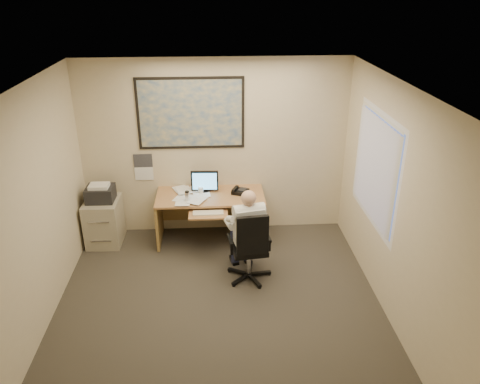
{
  "coord_description": "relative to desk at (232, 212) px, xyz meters",
  "views": [
    {
      "loc": [
        -0.04,
        -4.44,
        3.68
      ],
      "look_at": [
        0.32,
        1.3,
        1.05
      ],
      "focal_mm": 35.0,
      "sensor_mm": 36.0,
      "label": 1
    }
  ],
  "objects": [
    {
      "name": "world_map",
      "position": [
        -0.58,
        0.33,
        1.46
      ],
      "size": [
        1.56,
        0.03,
        1.06
      ],
      "primitive_type": "cube",
      "color": "#1E4C93",
      "rests_on": "room_shell"
    },
    {
      "name": "office_chair",
      "position": [
        0.16,
        -1.12,
        -0.14
      ],
      "size": [
        0.69,
        0.69,
        1.03
      ],
      "rotation": [
        0.0,
        0.0,
        0.12
      ],
      "color": "black",
      "rests_on": "ground"
    },
    {
      "name": "person",
      "position": [
        0.17,
        -1.04,
        0.19
      ],
      "size": [
        0.66,
        0.83,
        1.27
      ],
      "primitive_type": null,
      "rotation": [
        0.0,
        0.0,
        0.21
      ],
      "color": "white",
      "rests_on": "office_chair"
    },
    {
      "name": "room_shell",
      "position": [
        -0.24,
        -1.9,
        0.91
      ],
      "size": [
        4.0,
        4.5,
        2.7
      ],
      "color": "#343028",
      "rests_on": "ground"
    },
    {
      "name": "desk",
      "position": [
        0.0,
        0.0,
        0.0
      ],
      "size": [
        1.6,
        0.97,
        1.07
      ],
      "color": "#B47F4D",
      "rests_on": "ground"
    },
    {
      "name": "wall_calendar",
      "position": [
        -1.33,
        0.34,
        0.64
      ],
      "size": [
        0.28,
        0.01,
        0.42
      ],
      "primitive_type": "cube",
      "color": "white",
      "rests_on": "room_shell"
    },
    {
      "name": "window_blinds",
      "position": [
        1.73,
        -1.1,
        1.11
      ],
      "size": [
        0.06,
        1.4,
        1.3
      ],
      "primitive_type": null,
      "color": "beige",
      "rests_on": "room_shell"
    },
    {
      "name": "filing_cabinet",
      "position": [
        -1.94,
        0.01,
        -0.03
      ],
      "size": [
        0.51,
        0.61,
        0.96
      ],
      "rotation": [
        0.0,
        0.0,
        -0.02
      ],
      "color": "#AAA189",
      "rests_on": "ground"
    }
  ]
}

